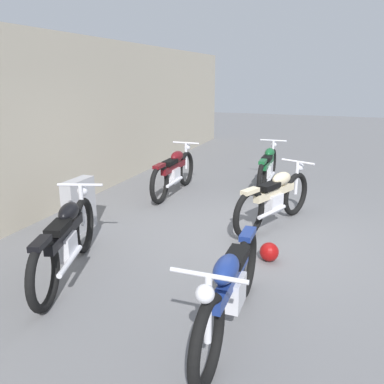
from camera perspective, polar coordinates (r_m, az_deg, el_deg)
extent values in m
plane|color=slate|center=(6.02, 7.15, -6.22)|extent=(40.00, 40.00, 0.00)
cube|color=#B2A893|center=(7.20, -20.25, 9.08)|extent=(18.00, 0.30, 3.02)
cube|color=#9E9EA3|center=(6.27, -15.99, -1.86)|extent=(0.60, 0.20, 0.81)
sphere|color=maroon|center=(5.25, 11.08, -8.48)|extent=(0.25, 0.25, 0.25)
torus|color=black|center=(5.52, -15.41, -4.66)|extent=(0.74, 0.33, 0.75)
torus|color=black|center=(4.33, -20.62, -11.18)|extent=(0.74, 0.33, 0.75)
cube|color=silver|center=(4.86, -17.89, -7.55)|extent=(0.38, 0.30, 0.29)
cube|color=black|center=(4.85, -17.86, -5.53)|extent=(1.03, 0.44, 0.12)
ellipsoid|color=black|center=(4.95, -17.37, -2.75)|extent=(0.49, 0.34, 0.21)
cube|color=black|center=(4.64, -18.73, -4.84)|extent=(0.45, 0.31, 0.08)
cube|color=black|center=(4.19, -21.09, -6.92)|extent=(0.35, 0.22, 0.06)
cylinder|color=silver|center=(5.43, -15.63, -1.88)|extent=(0.06, 0.06, 0.56)
cylinder|color=silver|center=(5.35, -15.86, 1.00)|extent=(0.23, 0.57, 0.04)
sphere|color=silver|center=(5.46, -15.53, 0.19)|extent=(0.14, 0.14, 0.14)
cylinder|color=silver|center=(4.68, -17.18, -9.44)|extent=(0.70, 0.29, 0.06)
torus|color=black|center=(6.95, 14.70, -0.28)|extent=(0.73, 0.36, 0.74)
torus|color=black|center=(5.82, 8.25, -3.16)|extent=(0.73, 0.36, 0.74)
cube|color=silver|center=(6.33, 11.54, -1.52)|extent=(0.38, 0.31, 0.29)
cube|color=beige|center=(6.32, 11.86, -0.01)|extent=(1.01, 0.48, 0.12)
ellipsoid|color=beige|center=(6.43, 12.80, 1.90)|extent=(0.49, 0.36, 0.20)
cube|color=black|center=(6.13, 11.05, 0.82)|extent=(0.45, 0.32, 0.08)
cube|color=beige|center=(5.72, 8.40, 0.12)|extent=(0.35, 0.24, 0.06)
cylinder|color=silver|center=(6.88, 14.86, 1.96)|extent=(0.06, 0.06, 0.56)
cylinder|color=silver|center=(6.82, 15.03, 4.24)|extent=(0.25, 0.56, 0.04)
sphere|color=silver|center=(6.91, 15.29, 3.51)|extent=(0.14, 0.14, 0.14)
cylinder|color=silver|center=(6.12, 11.48, -2.83)|extent=(0.69, 0.32, 0.06)
torus|color=black|center=(8.59, -0.87, 3.40)|extent=(0.75, 0.10, 0.75)
torus|color=black|center=(7.36, -4.70, 1.12)|extent=(0.75, 0.10, 0.75)
cube|color=silver|center=(7.92, -2.78, 2.41)|extent=(0.33, 0.21, 0.29)
cube|color=#590F14|center=(7.92, -2.66, 3.64)|extent=(1.05, 0.11, 0.12)
ellipsoid|color=#590F14|center=(8.05, -2.17, 5.19)|extent=(0.45, 0.21, 0.20)
cube|color=black|center=(7.73, -3.20, 4.32)|extent=(0.41, 0.19, 0.08)
cube|color=#590F14|center=(7.27, -4.77, 3.76)|extent=(0.33, 0.13, 0.06)
cylinder|color=silver|center=(8.53, -0.88, 5.24)|extent=(0.06, 0.06, 0.56)
cylinder|color=silver|center=(8.48, -0.89, 7.10)|extent=(0.04, 0.59, 0.04)
sphere|color=silver|center=(8.57, -0.69, 6.51)|extent=(0.14, 0.14, 0.14)
cylinder|color=silver|center=(7.71, -2.52, 1.48)|extent=(0.72, 0.07, 0.06)
torus|color=black|center=(3.20, 2.27, -20.81)|extent=(0.74, 0.10, 0.74)
torus|color=black|center=(4.33, 7.87, -10.27)|extent=(0.74, 0.10, 0.74)
cube|color=silver|center=(3.78, 5.77, -14.11)|extent=(0.33, 0.21, 0.28)
cube|color=navy|center=(3.65, 5.64, -12.31)|extent=(1.04, 0.12, 0.12)
ellipsoid|color=navy|center=(3.41, 4.95, -11.02)|extent=(0.45, 0.21, 0.20)
cube|color=black|center=(3.75, 6.40, -9.26)|extent=(0.41, 0.19, 0.08)
cube|color=navy|center=(4.19, 8.05, -6.05)|extent=(0.33, 0.13, 0.06)
cylinder|color=silver|center=(3.04, 2.33, -16.61)|extent=(0.06, 0.06, 0.56)
cylinder|color=silver|center=(2.89, 2.40, -11.97)|extent=(0.04, 0.59, 0.04)
sphere|color=silver|center=(2.88, 1.87, -14.48)|extent=(0.14, 0.14, 0.14)
cylinder|color=silver|center=(4.01, 4.74, -13.32)|extent=(0.71, 0.07, 0.06)
torus|color=black|center=(9.19, 11.48, 3.89)|extent=(0.74, 0.11, 0.73)
torus|color=black|center=(7.88, 10.06, 1.91)|extent=(0.74, 0.11, 0.73)
cube|color=silver|center=(8.48, 10.78, 3.03)|extent=(0.33, 0.21, 0.28)
cube|color=#145128|center=(8.49, 10.89, 4.16)|extent=(1.03, 0.12, 0.12)
ellipsoid|color=#145128|center=(8.63, 11.14, 5.57)|extent=(0.45, 0.21, 0.20)
cube|color=black|center=(8.29, 10.75, 4.80)|extent=(0.41, 0.19, 0.08)
cube|color=#145128|center=(7.80, 10.18, 4.34)|extent=(0.32, 0.13, 0.06)
cylinder|color=silver|center=(9.13, 11.58, 5.59)|extent=(0.06, 0.06, 0.55)
cylinder|color=silver|center=(9.08, 11.68, 7.30)|extent=(0.05, 0.58, 0.04)
sphere|color=silver|center=(9.18, 11.72, 6.75)|extent=(0.14, 0.14, 0.14)
cylinder|color=silver|center=(8.28, 11.36, 2.19)|extent=(0.70, 0.08, 0.06)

